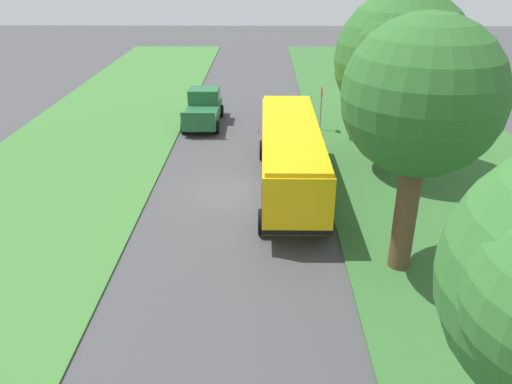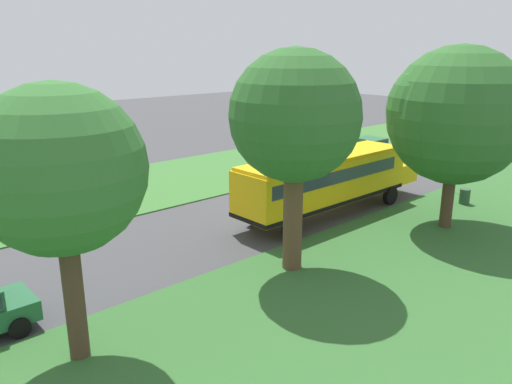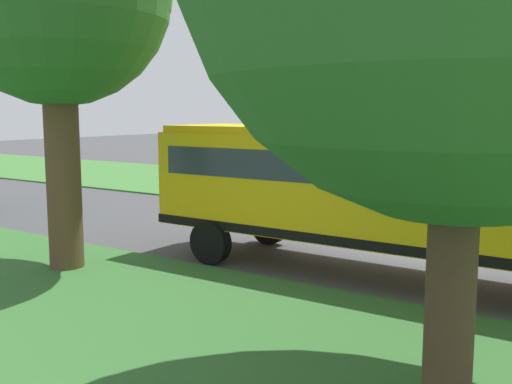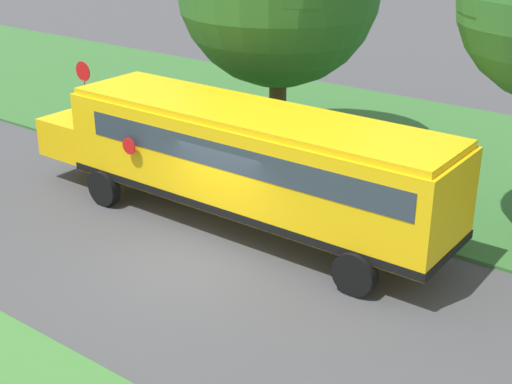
{
  "view_description": "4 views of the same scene",
  "coord_description": "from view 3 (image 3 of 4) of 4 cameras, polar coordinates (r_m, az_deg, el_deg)",
  "views": [
    {
      "loc": [
        -1.07,
        20.65,
        9.77
      ],
      "look_at": [
        -0.85,
        3.96,
        1.85
      ],
      "focal_mm": 35.0,
      "sensor_mm": 36.0,
      "label": 1
    },
    {
      "loc": [
        -18.22,
        19.18,
        8.36
      ],
      "look_at": [
        -1.45,
        4.02,
        1.82
      ],
      "focal_mm": 35.0,
      "sensor_mm": 36.0,
      "label": 2
    },
    {
      "loc": [
        -14.17,
        -4.65,
        3.5
      ],
      "look_at": [
        -1.77,
        3.73,
        1.47
      ],
      "focal_mm": 42.0,
      "sensor_mm": 36.0,
      "label": 3
    },
    {
      "loc": [
        10.88,
        10.08,
        8.12
      ],
      "look_at": [
        -0.81,
        1.33,
        1.86
      ],
      "focal_mm": 50.0,
      "sensor_mm": 36.0,
      "label": 4
    }
  ],
  "objects": [
    {
      "name": "grass_far_side",
      "position": [
        23.89,
        22.44,
        -1.2
      ],
      "size": [
        10.0,
        80.0,
        0.07
      ],
      "primitive_type": "cube",
      "color": "#3D7533",
      "rests_on": "ground"
    },
    {
      "name": "school_bus",
      "position": [
        12.76,
        13.31,
        0.42
      ],
      "size": [
        2.84,
        12.42,
        3.16
      ],
      "color": "yellow",
      "rests_on": "ground"
    },
    {
      "name": "ground_plane",
      "position": [
        15.32,
        15.52,
        -5.77
      ],
      "size": [
        120.0,
        120.0,
        0.0
      ],
      "primitive_type": "plane",
      "color": "#424244"
    }
  ]
}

